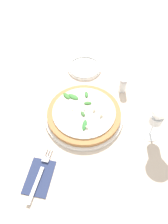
# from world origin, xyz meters

# --- Properties ---
(ground_plane) EXTENTS (6.00, 6.00, 0.00)m
(ground_plane) POSITION_xyz_m (0.00, 0.00, 0.00)
(ground_plane) COLOR beige
(pizza_arugula_main) EXTENTS (0.31, 0.31, 0.05)m
(pizza_arugula_main) POSITION_xyz_m (0.02, -0.03, 0.02)
(pizza_arugula_main) COLOR white
(pizza_arugula_main) RESTS_ON ground_plane
(wine_glass) EXTENTS (0.08, 0.08, 0.17)m
(wine_glass) POSITION_xyz_m (-0.04, -0.28, 0.12)
(wine_glass) COLOR white
(wine_glass) RESTS_ON ground_plane
(napkin) EXTENTS (0.14, 0.10, 0.01)m
(napkin) POSITION_xyz_m (-0.23, 0.10, 0.00)
(napkin) COLOR navy
(napkin) RESTS_ON ground_plane
(fork) EXTENTS (0.20, 0.05, 0.00)m
(fork) POSITION_xyz_m (-0.23, 0.10, 0.01)
(fork) COLOR silver
(fork) RESTS_ON ground_plane
(side_plate_white) EXTENTS (0.16, 0.16, 0.02)m
(side_plate_white) POSITION_xyz_m (0.30, -0.01, 0.01)
(side_plate_white) COLOR white
(side_plate_white) RESTS_ON ground_plane
(shaker_pepper) EXTENTS (0.03, 0.03, 0.07)m
(shaker_pepper) POSITION_xyz_m (0.18, -0.18, 0.03)
(shaker_pepper) COLOR silver
(shaker_pepper) RESTS_ON ground_plane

